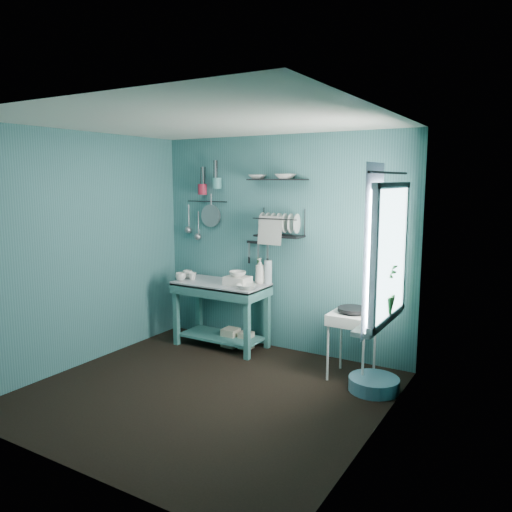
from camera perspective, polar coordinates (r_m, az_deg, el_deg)
The scene contains 36 objects.
floor at distance 4.92m, azimuth -5.76°, elevation -15.23°, with size 3.20×3.20×0.00m, color black.
ceiling at distance 4.53m, azimuth -6.27°, elevation 15.08°, with size 3.20×3.20×0.00m, color silver.
wall_back at distance 5.82m, azimuth 2.85°, elevation 1.36°, with size 3.20×3.20×0.00m, color #336869.
wall_front at distance 3.50m, azimuth -20.87°, elevation -4.17°, with size 3.20×3.20×0.00m, color #336869.
wall_left at distance 5.65m, azimuth -19.13°, elevation 0.67°, with size 3.00×3.00×0.00m, color #336869.
wall_right at distance 3.84m, azimuth 13.56°, elevation -2.72°, with size 3.00×3.00×0.00m, color #336869.
work_counter at distance 6.04m, azimuth -3.99°, elevation -6.68°, with size 1.11×0.55×0.79m, color #35706B.
mug_left at distance 6.09m, azimuth -8.62°, elevation -2.35°, with size 0.12×0.12×0.10m, color silver.
mug_mid at distance 6.11m, azimuth -7.29°, elevation -2.31°, with size 0.10×0.10×0.09m, color silver.
mug_right at distance 6.23m, azimuth -7.83°, elevation -2.09°, with size 0.12×0.12×0.10m, color silver.
wash_tub at distance 5.78m, azimuth -2.11°, elevation -2.85°, with size 0.28×0.22×0.10m, color silver.
tub_bowl at distance 5.76m, azimuth -2.12°, elevation -2.06°, with size 0.20×0.20×0.06m, color silver.
soap_bottle at distance 5.86m, azimuth 0.45°, elevation -1.69°, with size 0.12×0.12×0.30m, color silver.
water_bottle at distance 5.83m, azimuth 1.40°, elevation -1.84°, with size 0.09×0.09×0.28m, color silver.
counter_bowl at distance 5.57m, azimuth -1.11°, elevation -3.53°, with size 0.22×0.22×0.05m, color silver.
hotplate_stand at distance 5.20m, azimuth 10.87°, elevation -10.02°, with size 0.42×0.42×0.68m, color silver.
frying_pan at distance 5.09m, azimuth 10.99°, elevation -6.01°, with size 0.30×0.30×0.04m, color black.
knife_strip at distance 5.93m, azimuth 0.31°, elevation 1.55°, with size 0.32×0.02×0.03m, color black.
dish_rack at distance 5.65m, azimuth 2.68°, elevation 3.82°, with size 0.55×0.24×0.32m, color black.
upper_shelf at distance 5.68m, azimuth 2.46°, elevation 8.72°, with size 0.70×0.18×0.01m, color black.
shelf_bowl_left at distance 5.81m, azimuth 0.18°, elevation 9.77°, with size 0.20×0.20×0.05m, color silver.
shelf_bowl_right at distance 5.63m, azimuth 3.39°, elevation 9.68°, with size 0.23×0.23×0.06m, color silver.
utensil_cup_magenta at distance 6.27m, azimuth -6.15°, elevation 7.59°, with size 0.11×0.11×0.13m, color #A11D32.
utensil_cup_teal at distance 6.14m, azimuth -4.49°, elevation 8.30°, with size 0.11×0.11×0.13m, color teal.
colander at distance 6.25m, azimuth -5.19°, elevation 4.61°, with size 0.28×0.28×0.03m, color gray.
ladle_outer at distance 6.48m, azimuth -7.69°, elevation 4.49°, with size 0.01×0.01×0.30m, color gray.
ladle_inner at distance 6.39m, azimuth -6.60°, elevation 3.74°, with size 0.01×0.01×0.30m, color gray.
hook_rail at distance 6.30m, azimuth -5.62°, elevation 6.23°, with size 0.01×0.01×0.60m, color black.
window_glass at distance 4.24m, azimuth 15.24°, elevation 0.35°, with size 1.10×1.10×0.00m, color white.
windowsill at distance 4.39m, azimuth 13.85°, elevation -7.21°, with size 0.16×0.95×0.04m, color silver.
curtain at distance 3.97m, azimuth 13.20°, elevation 0.59°, with size 1.35×1.35×0.00m, color white.
curtain_rod at distance 4.21m, azimuth 15.00°, elevation 9.17°, with size 0.02×0.02×1.05m, color black.
potted_plant at distance 4.35m, azimuth 13.96°, elevation -3.77°, with size 0.27×0.27×0.49m, color #2C6F31.
storage_tin_large at distance 6.10m, azimuth -2.91°, elevation -9.27°, with size 0.18×0.18×0.22m, color tan.
storage_tin_small at distance 6.03m, azimuth -1.15°, elevation -9.60°, with size 0.15×0.15×0.20m, color tan.
floor_basin at distance 5.03m, azimuth 13.32°, elevation -14.06°, with size 0.48×0.48×0.13m, color teal.
Camera 1 is at (2.69, -3.60, 2.00)m, focal length 35.00 mm.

